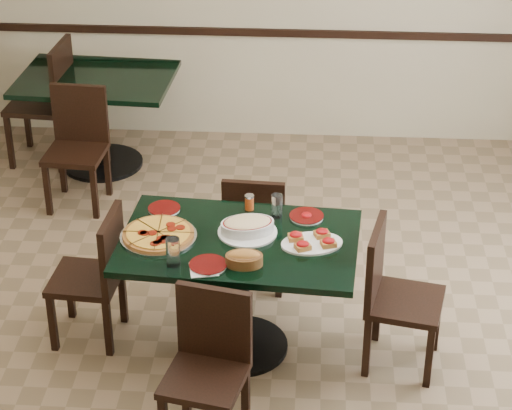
# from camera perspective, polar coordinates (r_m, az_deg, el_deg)

# --- Properties ---
(floor) EXTENTS (5.50, 5.50, 0.00)m
(floor) POSITION_cam_1_polar(r_m,az_deg,el_deg) (6.09, 1.11, -7.17)
(floor) COLOR brown
(floor) RESTS_ON ground
(room_shell) EXTENTS (5.50, 5.50, 5.50)m
(room_shell) POSITION_cam_1_polar(r_m,az_deg,el_deg) (7.09, 10.27, 8.73)
(room_shell) COLOR white
(room_shell) RESTS_ON floor
(main_table) EXTENTS (1.38, 0.94, 0.75)m
(main_table) POSITION_cam_1_polar(r_m,az_deg,el_deg) (5.62, -0.96, -3.56)
(main_table) COLOR black
(main_table) RESTS_ON floor
(back_table) EXTENTS (1.21, 0.91, 0.75)m
(back_table) POSITION_cam_1_polar(r_m,az_deg,el_deg) (7.81, -9.02, 5.72)
(back_table) COLOR black
(back_table) RESTS_ON floor
(chair_far) EXTENTS (0.40, 0.40, 0.82)m
(chair_far) POSITION_cam_1_polar(r_m,az_deg,el_deg) (6.22, -0.04, -1.22)
(chair_far) COLOR black
(chair_far) RESTS_ON floor
(chair_near) EXTENTS (0.47, 0.47, 0.84)m
(chair_near) POSITION_cam_1_polar(r_m,az_deg,el_deg) (5.12, -2.71, -8.83)
(chair_near) COLOR black
(chair_near) RESTS_ON floor
(chair_right) EXTENTS (0.48, 0.48, 0.87)m
(chair_right) POSITION_cam_1_polar(r_m,az_deg,el_deg) (5.63, 7.77, -4.83)
(chair_right) COLOR black
(chair_right) RESTS_ON floor
(chair_left) EXTENTS (0.42, 0.42, 0.84)m
(chair_left) POSITION_cam_1_polar(r_m,az_deg,el_deg) (5.85, -9.06, -3.74)
(chair_left) COLOR black
(chair_left) RESTS_ON floor
(back_chair_near) EXTENTS (0.44, 0.44, 0.88)m
(back_chair_near) POSITION_cam_1_polar(r_m,az_deg,el_deg) (7.34, -10.14, 3.67)
(back_chair_near) COLOR black
(back_chair_near) RESTS_ON floor
(back_chair_left) EXTENTS (0.50, 0.50, 0.99)m
(back_chair_left) POSITION_cam_1_polar(r_m,az_deg,el_deg) (7.95, -11.70, 6.15)
(back_chair_left) COLOR black
(back_chair_left) RESTS_ON floor
(pepperoni_pizza) EXTENTS (0.43, 0.43, 0.04)m
(pepperoni_pizza) POSITION_cam_1_polar(r_m,az_deg,el_deg) (5.57, -5.60, -1.67)
(pepperoni_pizza) COLOR silver
(pepperoni_pizza) RESTS_ON main_table
(lasagna_casserole) EXTENTS (0.34, 0.33, 0.09)m
(lasagna_casserole) POSITION_cam_1_polar(r_m,az_deg,el_deg) (5.56, -0.49, -1.21)
(lasagna_casserole) COLOR silver
(lasagna_casserole) RESTS_ON main_table
(bread_basket) EXTENTS (0.21, 0.15, 0.09)m
(bread_basket) POSITION_cam_1_polar(r_m,az_deg,el_deg) (5.29, -0.68, -3.07)
(bread_basket) COLOR brown
(bread_basket) RESTS_ON main_table
(bruschetta_platter) EXTENTS (0.39, 0.31, 0.05)m
(bruschetta_platter) POSITION_cam_1_polar(r_m,az_deg,el_deg) (5.48, 3.21, -2.07)
(bruschetta_platter) COLOR silver
(bruschetta_platter) RESTS_ON main_table
(side_plate_near) EXTENTS (0.20, 0.20, 0.02)m
(side_plate_near) POSITION_cam_1_polar(r_m,az_deg,el_deg) (5.30, -2.75, -3.45)
(side_plate_near) COLOR silver
(side_plate_near) RESTS_ON main_table
(side_plate_far_r) EXTENTS (0.20, 0.20, 0.03)m
(side_plate_far_r) POSITION_cam_1_polar(r_m,az_deg,el_deg) (5.74, 2.90, -0.64)
(side_plate_far_r) COLOR silver
(side_plate_far_r) RESTS_ON main_table
(side_plate_far_l) EXTENTS (0.19, 0.19, 0.02)m
(side_plate_far_l) POSITION_cam_1_polar(r_m,az_deg,el_deg) (5.83, -5.27, -0.21)
(side_plate_far_l) COLOR silver
(side_plate_far_l) RESTS_ON main_table
(napkin_setting) EXTENTS (0.17, 0.17, 0.01)m
(napkin_setting) POSITION_cam_1_polar(r_m,az_deg,el_deg) (5.28, -2.98, -3.68)
(napkin_setting) COLOR white
(napkin_setting) RESTS_ON main_table
(water_glass_a) EXTENTS (0.07, 0.07, 0.14)m
(water_glass_a) POSITION_cam_1_polar(r_m,az_deg,el_deg) (5.71, 1.20, -0.05)
(water_glass_a) COLOR silver
(water_glass_a) RESTS_ON main_table
(water_glass_b) EXTENTS (0.08, 0.08, 0.16)m
(water_glass_b) POSITION_cam_1_polar(r_m,az_deg,el_deg) (5.28, -4.76, -2.70)
(water_glass_b) COLOR silver
(water_glass_b) RESTS_ON main_table
(pepper_shaker) EXTENTS (0.05, 0.05, 0.09)m
(pepper_shaker) POSITION_cam_1_polar(r_m,az_deg,el_deg) (5.79, -0.38, 0.17)
(pepper_shaker) COLOR #AD4912
(pepper_shaker) RESTS_ON main_table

